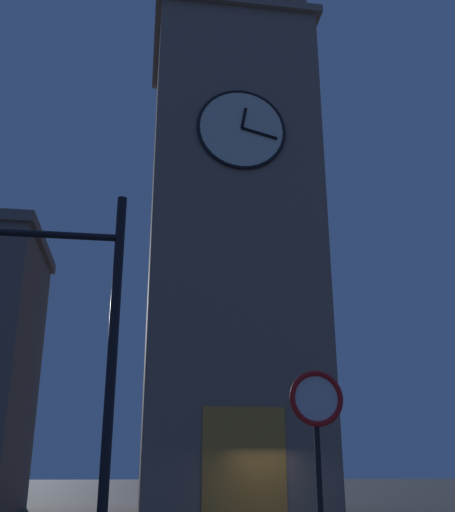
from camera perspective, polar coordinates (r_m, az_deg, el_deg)
clocktower at (r=29.39m, az=0.24°, el=1.63°), size 8.30×7.74×30.39m
traffic_signal_near at (r=10.06m, az=-18.30°, el=-5.47°), size 4.26×0.41×6.13m
no_horn_sign at (r=8.78m, az=8.48°, el=-14.89°), size 0.78×0.14×3.04m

